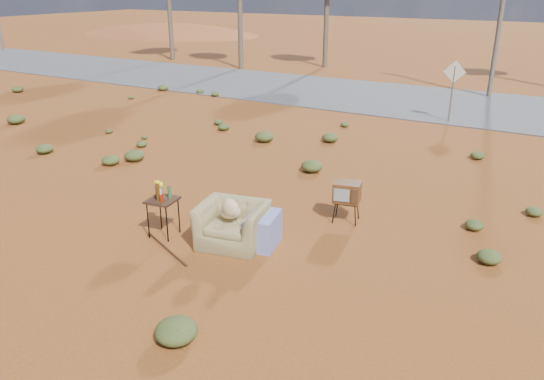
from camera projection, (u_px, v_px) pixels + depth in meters
The scene contains 9 objects.
ground at pixel (226, 245), 10.20m from camera, with size 140.00×140.00×0.00m, color brown.
highway at pixel (428, 102), 22.30m from camera, with size 140.00×7.00×0.04m, color #565659.
dirt_mound at pixel (170, 34), 51.56m from camera, with size 26.00×18.00×2.00m, color #A14F26.
armchair at pixel (238, 220), 10.07m from camera, with size 1.58×1.21×1.09m.
tv_unit at pixel (347, 193), 10.99m from camera, with size 0.62×0.54×0.88m.
side_table at pixel (161, 197), 10.36m from camera, with size 0.61×0.61×1.09m.
rusty_bar at pixel (167, 248), 10.04m from camera, with size 0.04×0.04×1.63m, color #4C2714.
road_sign at pixel (454, 80), 18.64m from camera, with size 0.78×0.06×2.19m.
scrub_patch at pixel (294, 167), 14.09m from camera, with size 17.49×8.07×0.33m.
Camera 1 is at (5.31, -7.45, 4.72)m, focal length 35.00 mm.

